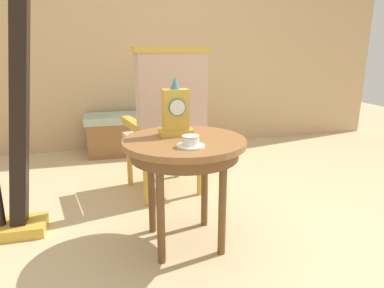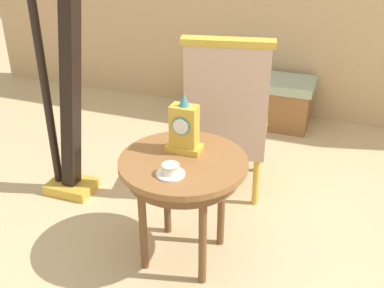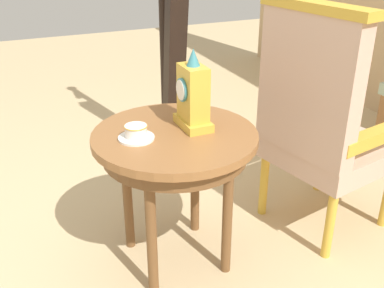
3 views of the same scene
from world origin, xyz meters
name	(u,v)px [view 1 (image 1 of 3)]	position (x,y,z in m)	size (l,w,h in m)	color
ground_plane	(192,240)	(0.00, 0.00, 0.00)	(10.00, 10.00, 0.00)	tan
wall_back	(141,23)	(0.00, 2.25, 1.40)	(6.00, 0.10, 2.80)	tan
side_table	(185,152)	(-0.04, 0.00, 0.56)	(0.69, 0.69, 0.64)	brown
teacup_left	(191,142)	(-0.05, -0.16, 0.67)	(0.15, 0.15, 0.06)	white
mantel_clock	(176,112)	(-0.07, 0.09, 0.78)	(0.19, 0.11, 0.34)	gold
armchair	(167,122)	(-0.01, 0.72, 0.59)	(0.63, 0.63, 1.14)	#CCA893
harp	(9,116)	(-1.00, 0.36, 0.75)	(0.40, 0.24, 1.85)	gold
window_bench	(137,133)	(-0.12, 1.95, 0.22)	(1.11, 0.40, 0.44)	#9EB299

